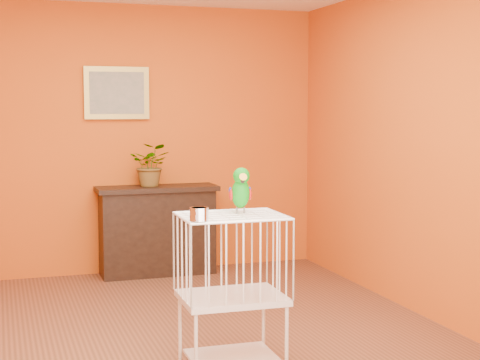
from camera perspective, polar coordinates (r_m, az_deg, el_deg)
name	(u,v)px	position (r m, az deg, el deg)	size (l,w,h in m)	color
ground	(170,341)	(5.24, -5.42, -12.30)	(4.50, 4.50, 0.00)	brown
room_shell	(168,112)	(4.98, -5.59, 5.30)	(4.50, 4.50, 4.50)	#C35012
console_cabinet	(157,230)	(7.15, -6.44, -3.89)	(1.16, 0.42, 0.86)	black
potted_plant	(152,170)	(7.02, -6.81, 0.77)	(0.37, 0.42, 0.32)	#26722D
framed_picture	(117,93)	(7.16, -9.54, 6.68)	(0.62, 0.04, 0.50)	#B2973F
birdcage	(232,290)	(4.55, -0.64, -8.51)	(0.63, 0.49, 0.96)	white
feed_cup	(199,214)	(4.21, -3.20, -2.65)	(0.11, 0.11, 0.08)	silver
parrot	(241,190)	(4.50, 0.05, -0.78)	(0.15, 0.26, 0.29)	#59544C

